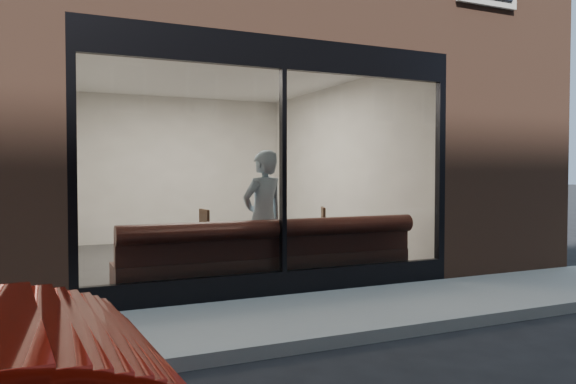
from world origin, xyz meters
name	(u,v)px	position (x,y,z in m)	size (l,w,h in m)	color
ground	(374,339)	(0.00, 0.00, 0.00)	(120.00, 120.00, 0.00)	black
sidewalk_near	(323,314)	(0.00, 1.00, 0.01)	(40.00, 2.00, 0.01)	gray
kerb_near	(378,334)	(0.00, -0.05, 0.06)	(40.00, 0.10, 0.12)	gray
host_building_pier_right	(323,170)	(3.75, 8.00, 1.60)	(2.50, 12.00, 3.20)	brown
host_building_backfill	(147,170)	(0.00, 11.00, 1.60)	(5.00, 6.00, 3.20)	brown
cafe_floor	(213,260)	(0.00, 5.00, 0.02)	(6.00, 6.00, 0.00)	#2D2D30
cafe_ceiling	(212,75)	(0.00, 5.00, 3.19)	(6.00, 6.00, 0.00)	white
cafe_wall_back	(173,169)	(0.00, 7.99, 1.60)	(5.00, 5.00, 0.00)	silver
cafe_wall_left	(56,168)	(-2.49, 5.00, 1.60)	(6.00, 6.00, 0.00)	silver
cafe_wall_right	(339,169)	(2.49, 5.00, 1.60)	(6.00, 6.00, 0.00)	silver
storefront_kick	(283,283)	(0.00, 2.05, 0.15)	(5.00, 0.10, 0.30)	black
storefront_header	(283,53)	(0.00, 2.05, 3.00)	(5.00, 0.10, 0.40)	black
storefront_mullion	(283,171)	(0.00, 2.05, 1.55)	(0.06, 0.10, 2.50)	black
storefront_glass	(284,171)	(0.00, 2.02, 1.55)	(4.80, 4.80, 0.00)	white
banquette	(271,272)	(0.00, 2.45, 0.23)	(4.00, 0.55, 0.45)	#3D1916
person	(263,218)	(0.01, 2.73, 0.92)	(0.67, 0.44, 1.83)	#98B6CB
cafe_table_left	(210,230)	(-0.62, 3.10, 0.74)	(0.62, 0.62, 0.04)	#321D13
cafe_table_right	(287,228)	(0.49, 3.00, 0.74)	(0.54, 0.54, 0.03)	#321D13
cafe_chair_left	(193,255)	(-0.55, 4.28, 0.24)	(0.42, 0.42, 0.04)	#321D13
cafe_chair_right	(312,250)	(1.42, 4.03, 0.24)	(0.44, 0.44, 0.04)	#321D13
wall_poster	(59,176)	(-2.45, 5.11, 1.48)	(0.02, 0.66, 0.88)	white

